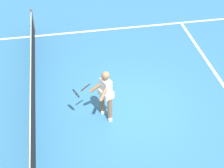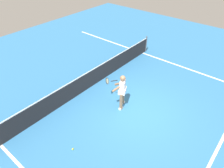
{
  "view_description": "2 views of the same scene",
  "coord_description": "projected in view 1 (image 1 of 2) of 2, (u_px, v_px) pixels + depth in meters",
  "views": [
    {
      "loc": [
        -7.01,
        1.84,
        6.83
      ],
      "look_at": [
        -0.15,
        0.6,
        1.09
      ],
      "focal_mm": 54.54,
      "sensor_mm": 36.0,
      "label": 1
    },
    {
      "loc": [
        -5.62,
        -3.18,
        5.98
      ],
      "look_at": [
        -0.45,
        1.12,
        1.15
      ],
      "focal_mm": 33.6,
      "sensor_mm": 36.0,
      "label": 2
    }
  ],
  "objects": [
    {
      "name": "ground_plane",
      "position": [
        131.0,
        107.0,
        9.92
      ],
      "size": [
        23.85,
        23.85,
        0.0
      ],
      "primitive_type": "plane",
      "color": "teal"
    },
    {
      "name": "court_net",
      "position": [
        33.0,
        108.0,
        9.25
      ],
      "size": [
        9.7,
        0.08,
        0.98
      ],
      "color": "#4C4C51",
      "rests_on": "ground"
    },
    {
      "name": "sideline_right_marking",
      "position": [
        106.0,
        30.0,
        13.35
      ],
      "size": [
        0.1,
        16.35,
        0.01
      ],
      "primitive_type": "cube",
      "color": "white",
      "rests_on": "ground"
    },
    {
      "name": "tennis_player",
      "position": [
        105.0,
        93.0,
        9.12
      ],
      "size": [
        0.68,
        1.12,
        1.55
      ],
      "color": "#8C6647",
      "rests_on": "ground"
    }
  ]
}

